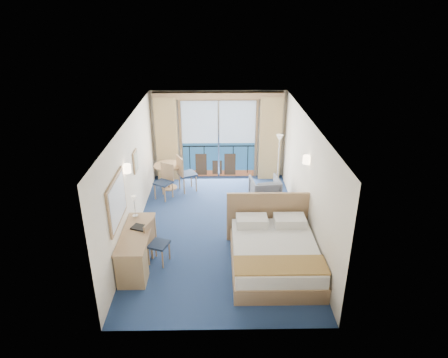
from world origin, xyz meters
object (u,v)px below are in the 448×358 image
(armchair, at_px, (265,190))
(table_chair_a, at_px, (184,172))
(desk_chair, at_px, (155,240))
(round_table, at_px, (168,170))
(nightstand, at_px, (292,217))
(desk, at_px, (133,260))
(table_chair_b, at_px, (165,179))
(bed, at_px, (274,253))
(floor_lamp, at_px, (279,148))

(armchair, relative_size, table_chair_a, 0.72)
(desk_chair, xyz_separation_m, round_table, (-0.12, 3.65, 0.04))
(armchair, relative_size, desk_chair, 0.84)
(desk_chair, bearing_deg, table_chair_a, 13.35)
(nightstand, xyz_separation_m, desk, (-3.47, -1.87, 0.15))
(round_table, bearing_deg, table_chair_a, -23.06)
(nightstand, bearing_deg, table_chair_a, 142.40)
(nightstand, relative_size, desk_chair, 0.61)
(nightstand, bearing_deg, desk_chair, -156.94)
(armchair, xyz_separation_m, table_chair_b, (-2.74, 0.33, 0.21))
(desk, relative_size, table_chair_b, 1.69)
(bed, bearing_deg, nightstand, 67.14)
(floor_lamp, bearing_deg, bed, -98.95)
(desk_chair, height_order, table_chair_a, table_chair_a)
(bed, height_order, round_table, bed)
(table_chair_b, bearing_deg, round_table, 118.80)
(nightstand, bearing_deg, bed, -112.86)
(bed, xyz_separation_m, desk_chair, (-2.46, 0.22, 0.19))
(nightstand, relative_size, round_table, 0.69)
(bed, relative_size, table_chair_b, 2.28)
(bed, bearing_deg, table_chair_a, 119.84)
(armchair, xyz_separation_m, desk, (-2.95, -3.27, 0.08))
(table_chair_a, bearing_deg, nightstand, -153.51)
(desk, bearing_deg, table_chair_b, 86.68)
(desk_chair, bearing_deg, table_chair_b, 22.03)
(bed, height_order, nightstand, bed)
(floor_lamp, height_order, desk_chair, floor_lamp)
(desk, distance_m, desk_chair, 0.66)
(desk_chair, xyz_separation_m, table_chair_b, (-0.14, 3.05, 0.04))
(nightstand, distance_m, round_table, 3.99)
(nightstand, xyz_separation_m, floor_lamp, (-0.03, 2.41, 0.93))
(desk, bearing_deg, desk_chair, 57.28)
(bed, distance_m, armchair, 2.94)
(floor_lamp, bearing_deg, desk_chair, -129.56)
(table_chair_a, bearing_deg, floor_lamp, -109.85)
(bed, bearing_deg, desk_chair, 174.93)
(armchair, bearing_deg, nightstand, 102.50)
(desk, xyz_separation_m, table_chair_b, (0.21, 3.60, 0.13))
(nightstand, height_order, floor_lamp, floor_lamp)
(round_table, distance_m, table_chair_a, 0.52)
(round_table, bearing_deg, floor_lamp, 1.54)
(bed, distance_m, floor_lamp, 4.10)
(nightstand, xyz_separation_m, table_chair_b, (-3.26, 1.73, 0.27))
(bed, distance_m, table_chair_a, 4.23)
(armchair, distance_m, round_table, 2.88)
(floor_lamp, bearing_deg, round_table, -178.46)
(desk_chair, relative_size, table_chair_b, 0.93)
(desk_chair, bearing_deg, bed, -75.74)
(table_chair_a, bearing_deg, desk_chair, 148.10)
(armchair, distance_m, floor_lamp, 1.41)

